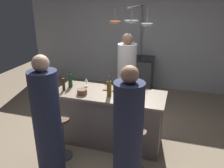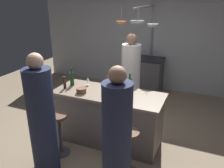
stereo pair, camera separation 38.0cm
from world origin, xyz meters
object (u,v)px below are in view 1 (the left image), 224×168
object	(u,v)px
mixing_bowl_ceramic	(121,95)
mixing_bowl_wooden	(82,92)
guest_right	(128,138)
wine_bottle_red	(130,84)
guest_left	(47,124)
bar_stool_right	(136,149)
wine_bottle_amber	(109,88)
cutting_board	(114,89)
wine_bottle_green	(70,80)
wine_glass_near_right_guest	(86,80)
bar_stool_left	(62,136)
wine_glass_by_chef	(133,93)
chef	(127,80)
pepper_mill	(64,84)
stove_range	(137,74)

from	to	relation	value
mixing_bowl_ceramic	mixing_bowl_wooden	size ratio (longest dim) A/B	1.16
guest_right	wine_bottle_red	bearing A→B (deg)	102.16
guest_left	bar_stool_right	xyz separation A→B (m)	(1.11, 0.38, -0.42)
wine_bottle_red	mixing_bowl_ceramic	distance (m)	0.30
guest_right	wine_bottle_amber	xyz separation A→B (m)	(-0.50, 0.84, 0.25)
cutting_board	wine_bottle_green	bearing A→B (deg)	-171.21
wine_glass_near_right_guest	wine_bottle_red	bearing A→B (deg)	2.06
wine_bottle_amber	wine_bottle_green	world-z (taller)	wine_bottle_amber
wine_bottle_green	mixing_bowl_ceramic	distance (m)	0.95
bar_stool_left	guest_right	distance (m)	1.22
cutting_board	bar_stool_left	bearing A→B (deg)	-125.97
bar_stool_right	wine_bottle_green	xyz separation A→B (m)	(-1.31, 0.68, 0.65)
guest_right	wine_glass_near_right_guest	size ratio (longest dim) A/B	11.49
guest_right	wine_glass_by_chef	bearing A→B (deg)	98.73
wine_bottle_amber	bar_stool_left	bearing A→B (deg)	-139.97
guest_right	bar_stool_right	bearing A→B (deg)	82.37
guest_left	chef	bearing A→B (deg)	72.92
wine_bottle_green	wine_glass_near_right_guest	bearing A→B (deg)	25.45
wine_bottle_amber	mixing_bowl_wooden	world-z (taller)	wine_bottle_amber
bar_stool_right	guest_right	size ratio (longest dim) A/B	0.41
wine_glass_near_right_guest	mixing_bowl_ceramic	xyz separation A→B (m)	(0.69, -0.25, -0.07)
bar_stool_left	wine_bottle_green	bearing A→B (deg)	103.47
bar_stool_left	wine_bottle_amber	world-z (taller)	wine_bottle_amber
wine_glass_near_right_guest	mixing_bowl_wooden	size ratio (longest dim) A/B	0.91
chef	pepper_mill	size ratio (longest dim) A/B	8.20
wine_bottle_amber	wine_glass_by_chef	xyz separation A→B (m)	(0.37, -0.01, -0.03)
bar_stool_left	wine_glass_by_chef	distance (m)	1.25
guest_left	mixing_bowl_wooden	bearing A→B (deg)	81.12
wine_bottle_amber	wine_glass_by_chef	distance (m)	0.38
stove_range	bar_stool_left	size ratio (longest dim) A/B	1.31
bar_stool_right	wine_bottle_green	world-z (taller)	wine_bottle_green
wine_bottle_amber	guest_right	bearing A→B (deg)	-59.16
wine_bottle_red	wine_glass_near_right_guest	distance (m)	0.76
cutting_board	wine_glass_near_right_guest	xyz separation A→B (m)	(-0.50, 0.00, 0.10)
cutting_board	wine_bottle_green	world-z (taller)	wine_bottle_green
chef	cutting_board	size ratio (longest dim) A/B	5.38
stove_range	cutting_board	xyz separation A→B (m)	(0.02, -2.27, 0.46)
cutting_board	wine_bottle_red	world-z (taller)	wine_bottle_red
bar_stool_right	cutting_board	size ratio (longest dim) A/B	2.12
guest_left	wine_bottle_amber	xyz separation A→B (m)	(0.56, 0.88, 0.23)
wine_bottle_amber	pepper_mill	bearing A→B (deg)	179.08
bar_stool_left	wine_glass_near_right_guest	bearing A→B (deg)	84.21
bar_stool_left	cutting_board	xyz separation A→B (m)	(0.58, 0.80, 0.53)
guest_right	wine_glass_near_right_guest	world-z (taller)	guest_right
wine_bottle_amber	stove_range	bearing A→B (deg)	90.81
cutting_board	mixing_bowl_ceramic	distance (m)	0.32
cutting_board	mixing_bowl_wooden	xyz separation A→B (m)	(-0.42, -0.35, 0.03)
bar_stool_right	cutting_board	bearing A→B (deg)	125.14
cutting_board	wine_bottle_red	distance (m)	0.29
guest_right	guest_left	bearing A→B (deg)	-178.09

